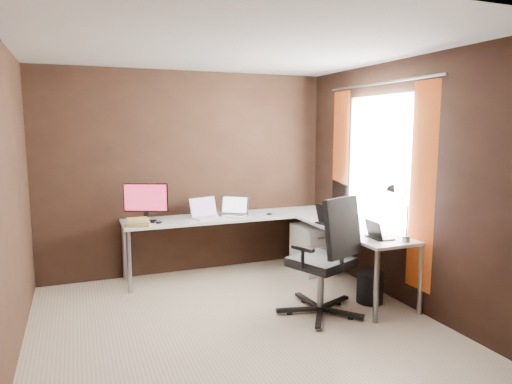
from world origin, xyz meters
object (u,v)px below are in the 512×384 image
drawer_pedestal (313,249)px  wastebasket (370,287)px  laptop_black_small (377,234)px  desk_lamp (398,206)px  laptop_silver (233,211)px  book_stack (138,222)px  office_chair (324,280)px  monitor_left (146,200)px  laptop_black_big (331,221)px  monitor_right (340,199)px  laptop_white (206,213)px

drawer_pedestal → wastebasket: bearing=-86.8°
laptop_black_small → desk_lamp: desk_lamp is taller
laptop_silver → book_stack: size_ratio=1.46×
office_chair → wastebasket: size_ratio=3.71×
desk_lamp → office_chair: bearing=178.0°
laptop_black_small → office_chair: (-0.55, 0.07, -0.43)m
monitor_left → laptop_black_big: monitor_left is taller
laptop_silver → laptop_black_big: laptop_silver is taller
office_chair → monitor_right: bearing=28.9°
desk_lamp → office_chair: size_ratio=0.46×
drawer_pedestal → office_chair: (-0.54, -1.21, 0.05)m
laptop_black_big → laptop_white: bearing=40.9°
laptop_black_small → book_stack: 2.58m
monitor_left → office_chair: size_ratio=0.41×
office_chair → laptop_black_small: bearing=-29.4°
book_stack → desk_lamp: bearing=-35.9°
laptop_silver → laptop_black_small: bearing=-22.8°
monitor_right → monitor_left: bearing=86.3°
office_chair → monitor_left: bearing=110.6°
monitor_left → desk_lamp: size_ratio=0.88×
drawer_pedestal → monitor_right: (0.11, -0.41, 0.69)m
monitor_left → book_stack: (-0.12, -0.19, -0.21)m
desk_lamp → monitor_right: bearing=107.0°
laptop_black_big → wastebasket: size_ratio=1.24×
drawer_pedestal → wastebasket: drawer_pedestal is taller
monitor_left → book_stack: bearing=-99.2°
drawer_pedestal → laptop_black_big: 0.76m
drawer_pedestal → desk_lamp: bearing=-85.4°
monitor_left → wastebasket: 2.67m
laptop_white → laptop_silver: size_ratio=0.95×
laptop_silver → desk_lamp: 2.10m
monitor_left → laptop_black_big: size_ratio=1.22×
laptop_white → drawer_pedestal: bearing=-32.4°
office_chair → laptop_white: bearing=93.5°
laptop_black_small → monitor_right: bearing=-2.3°
laptop_white → office_chair: 1.79m
wastebasket → drawer_pedestal: bearing=93.2°
laptop_silver → book_stack: 1.19m
laptop_white → laptop_black_big: laptop_white is taller
monitor_left → wastebasket: bearing=-12.2°
book_stack → office_chair: 2.15m
office_chair → wastebasket: office_chair is taller
laptop_silver → desk_lamp: (1.06, -1.79, 0.29)m
laptop_white → office_chair: (0.75, -1.57, -0.44)m
monitor_left → desk_lamp: (2.11, -1.81, 0.09)m
laptop_black_small → desk_lamp: (0.11, -0.15, 0.30)m
monitor_left → wastebasket: size_ratio=1.52×
laptop_silver → book_stack: bearing=-134.9°
laptop_black_small → wastebasket: size_ratio=0.88×
laptop_white → laptop_silver: (0.35, -0.00, -0.00)m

